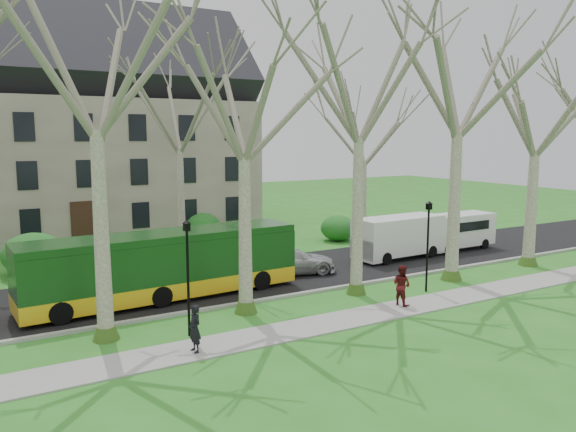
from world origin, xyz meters
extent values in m
plane|color=#2E7722|center=(0.00, 0.00, 0.00)|extent=(120.00, 120.00, 0.00)
cube|color=gray|center=(0.00, -2.50, 0.03)|extent=(70.00, 2.00, 0.06)
cube|color=black|center=(0.00, 5.50, 0.03)|extent=(80.00, 8.00, 0.06)
cube|color=#A5A39E|center=(0.00, 1.50, 0.07)|extent=(80.00, 0.25, 0.14)
cube|color=slate|center=(-6.00, 24.00, 5.00)|extent=(26.00, 12.00, 10.00)
cylinder|color=black|center=(-6.00, -1.00, 2.00)|extent=(0.10, 0.10, 4.00)
cube|color=black|center=(-6.00, -1.00, 4.15)|extent=(0.22, 0.22, 0.30)
cylinder|color=black|center=(6.00, -1.00, 2.00)|extent=(0.10, 0.10, 4.00)
cube|color=black|center=(6.00, -1.00, 4.15)|extent=(0.22, 0.22, 0.30)
ellipsoid|color=#17501F|center=(-10.00, 12.00, 1.00)|extent=(2.60, 2.60, 2.00)
ellipsoid|color=#17501F|center=(4.00, 12.00, 1.00)|extent=(2.60, 2.60, 2.00)
ellipsoid|color=#17501F|center=(10.00, 12.00, 1.00)|extent=(2.60, 2.60, 2.00)
ellipsoid|color=#17501F|center=(2.00, 18.00, 1.00)|extent=(2.60, 2.60, 2.00)
imported|color=silver|center=(1.97, 5.17, 0.79)|extent=(5.42, 3.28, 1.47)
imported|color=black|center=(-6.44, -2.76, 0.89)|extent=(0.47, 0.65, 1.66)
imported|color=#561316|center=(3.40, -2.16, 0.95)|extent=(0.82, 0.97, 1.79)
camera|label=1|loc=(-12.95, -20.40, 7.47)|focal=35.00mm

